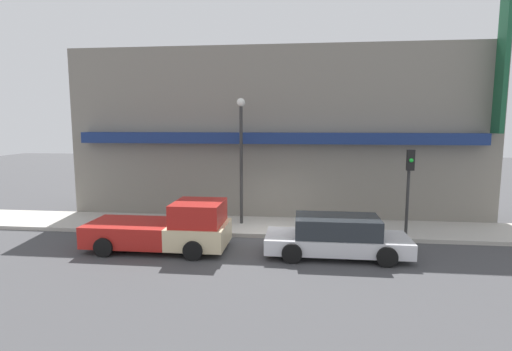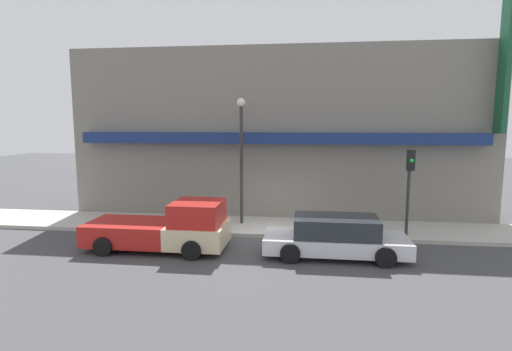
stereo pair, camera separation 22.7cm
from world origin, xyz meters
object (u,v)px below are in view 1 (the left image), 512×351
at_px(pickup_truck, 168,228).
at_px(street_lamp, 241,146).
at_px(parked_car, 337,237).
at_px(traffic_light, 409,176).
at_px(fire_hydrant, 179,218).

height_order(pickup_truck, street_lamp, street_lamp).
bearing_deg(street_lamp, parked_car, -41.89).
distance_m(pickup_truck, street_lamp, 4.94).
bearing_deg(pickup_truck, street_lamp, 57.41).
height_order(pickup_truck, parked_car, pickup_truck).
xyz_separation_m(pickup_truck, parked_car, (6.02, 0.00, -0.10)).
bearing_deg(traffic_light, parked_car, -141.20).
relative_size(fire_hydrant, street_lamp, 0.13).
bearing_deg(fire_hydrant, pickup_truck, -81.55).
xyz_separation_m(pickup_truck, traffic_light, (8.95, 2.35, 1.72)).
height_order(fire_hydrant, street_lamp, street_lamp).
distance_m(pickup_truck, parked_car, 6.02).
bearing_deg(fire_hydrant, traffic_light, -1.49).
xyz_separation_m(fire_hydrant, traffic_light, (9.33, -0.24, 1.98)).
bearing_deg(pickup_truck, parked_car, -0.31).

